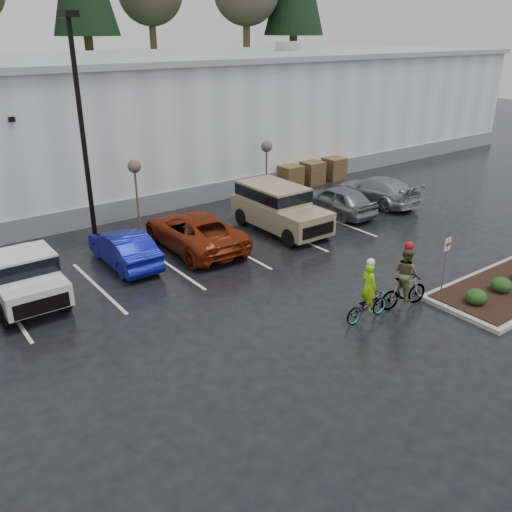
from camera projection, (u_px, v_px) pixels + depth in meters
ground at (369, 332)px, 16.60m from camera, size 120.00×120.00×0.00m
warehouse at (91, 121)px, 31.47m from camera, size 60.50×15.50×7.20m
lamppost at (80, 110)px, 21.09m from camera, size 0.50×1.00×9.22m
sapling_mid at (135, 170)px, 24.35m from camera, size 0.60×0.60×3.20m
sapling_east at (267, 150)px, 28.47m from camera, size 0.60×0.60×3.20m
pallet_stack_a at (290, 177)px, 31.37m from camera, size 1.20×1.20×1.35m
pallet_stack_b at (312, 173)px, 32.31m from camera, size 1.20×1.20×1.35m
pallet_stack_c at (334, 168)px, 33.30m from camera, size 1.20×1.20×1.35m
shrub_a at (476, 297)px, 17.90m from camera, size 0.70×0.70×0.52m
shrub_b at (501, 285)px, 18.72m from camera, size 0.70×0.70×0.52m
fire_lane_sign at (446, 259)px, 18.29m from camera, size 0.30×0.05×2.20m
pickup_white at (18, 271)px, 18.41m from camera, size 2.10×5.20×1.96m
car_blue at (124, 248)px, 21.11m from camera, size 1.51×4.20×1.38m
car_red at (194, 231)px, 22.71m from camera, size 2.79×5.68×1.55m
suv_tan at (281, 209)px, 24.59m from camera, size 2.20×5.10×2.06m
car_grey at (338, 200)px, 26.94m from camera, size 1.79×4.35×1.48m
car_far_silver at (376, 190)px, 28.68m from camera, size 2.06×4.94×1.43m
cyclist_hivis at (367, 301)px, 17.11m from camera, size 1.75×0.63×2.11m
cyclist_olive at (405, 284)px, 17.81m from camera, size 1.87×0.93×2.34m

